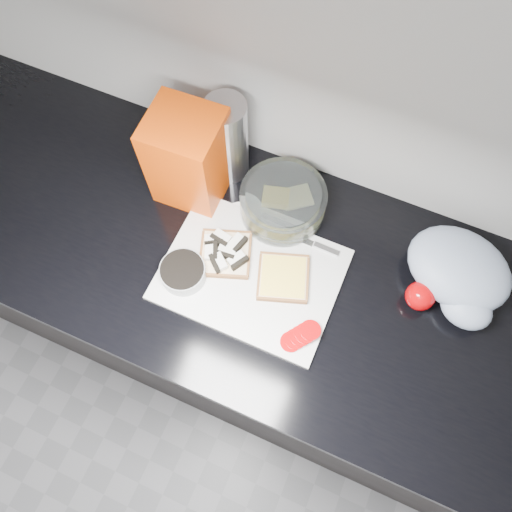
{
  "coord_description": "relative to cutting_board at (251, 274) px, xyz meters",
  "views": [
    {
      "loc": [
        0.08,
        0.79,
        1.98
      ],
      "look_at": [
        -0.1,
        1.2,
        0.95
      ],
      "focal_mm": 35.0,
      "sensor_mm": 36.0,
      "label": 1
    }
  ],
  "objects": [
    {
      "name": "bread_left",
      "position": [
        -0.07,
        0.02,
        0.02
      ],
      "size": [
        0.16,
        0.16,
        0.04
      ],
      "rotation": [
        0.0,
        0.0,
        0.34
      ],
      "color": "beige",
      "rests_on": "cutting_board"
    },
    {
      "name": "whole_tomatoes",
      "position": [
        0.37,
        0.09,
        0.03
      ],
      "size": [
        0.07,
        0.07,
        0.07
      ],
      "rotation": [
        0.0,
        0.0,
        -0.23
      ],
      "color": "#B90407",
      "rests_on": "countertop"
    },
    {
      "name": "cutting_board",
      "position": [
        0.0,
        0.0,
        0.0
      ],
      "size": [
        0.4,
        0.3,
        0.01
      ],
      "primitive_type": "cube",
      "color": "silver",
      "rests_on": "countertop"
    },
    {
      "name": "countertop",
      "position": [
        0.1,
        0.03,
        -0.03
      ],
      "size": [
        3.5,
        0.64,
        0.04
      ],
      "primitive_type": "cube",
      "color": "black",
      "rests_on": "base_cabinet"
    },
    {
      "name": "base_cabinet",
      "position": [
        0.1,
        0.03,
        -0.48
      ],
      "size": [
        3.5,
        0.6,
        0.86
      ],
      "primitive_type": "cube",
      "color": "black",
      "rests_on": "ground"
    },
    {
      "name": "tomato_slices",
      "position": [
        0.16,
        -0.09,
        0.02
      ],
      "size": [
        0.09,
        0.1,
        0.02
      ],
      "rotation": [
        0.0,
        0.0,
        0.43
      ],
      "color": "#B90407",
      "rests_on": "cutting_board"
    },
    {
      "name": "glass_bowl",
      "position": [
        0.0,
        0.18,
        0.04
      ],
      "size": [
        0.2,
        0.2,
        0.09
      ],
      "rotation": [
        0.0,
        0.0,
        0.28
      ],
      "color": "silver",
      "rests_on": "countertop"
    },
    {
      "name": "knife",
      "position": [
        0.1,
        0.13,
        0.01
      ],
      "size": [
        0.2,
        0.02,
        0.01
      ],
      "rotation": [
        0.0,
        0.0,
        -0.02
      ],
      "color": "#B7B7BC",
      "rests_on": "cutting_board"
    },
    {
      "name": "bread_bag",
      "position": [
        -0.23,
        0.16,
        0.12
      ],
      "size": [
        0.16,
        0.15,
        0.25
      ],
      "primitive_type": "cube",
      "rotation": [
        0.0,
        0.0,
        0.04
      ],
      "color": "red",
      "rests_on": "countertop"
    },
    {
      "name": "grocery_bag",
      "position": [
        0.43,
        0.17,
        0.04
      ],
      "size": [
        0.27,
        0.25,
        0.1
      ],
      "rotation": [
        0.0,
        0.0,
        -0.21
      ],
      "color": "#99A4BC",
      "rests_on": "countertop"
    },
    {
      "name": "steel_canister",
      "position": [
        -0.17,
        0.25,
        0.11
      ],
      "size": [
        0.1,
        0.1,
        0.23
      ],
      "primitive_type": "cylinder",
      "color": "#B4B4B9",
      "rests_on": "countertop"
    },
    {
      "name": "bread_right",
      "position": [
        0.07,
        0.02,
        0.01
      ],
      "size": [
        0.15,
        0.15,
        0.02
      ],
      "rotation": [
        0.0,
        0.0,
        0.33
      ],
      "color": "beige",
      "rests_on": "cutting_board"
    },
    {
      "name": "tub_lid",
      "position": [
        -0.08,
        0.12,
        -0.0
      ],
      "size": [
        0.14,
        0.14,
        0.01
      ],
      "primitive_type": "cylinder",
      "rotation": [
        0.0,
        0.0,
        -0.32
      ],
      "color": "white",
      "rests_on": "countertop"
    },
    {
      "name": "seed_tub",
      "position": [
        -0.14,
        -0.07,
        0.02
      ],
      "size": [
        0.1,
        0.1,
        0.05
      ],
      "color": "#999E9E",
      "rests_on": "countertop"
    }
  ]
}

